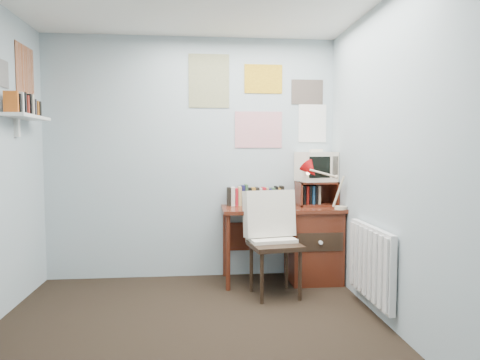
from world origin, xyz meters
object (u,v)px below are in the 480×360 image
at_px(tv_riser, 316,193).
at_px(desk, 307,241).
at_px(radiator, 371,263).
at_px(wall_shelf, 26,117).
at_px(desk_lamp, 341,188).
at_px(crt_tv, 316,165).
at_px(desk_chair, 275,245).

bearing_deg(tv_riser, desk, -137.04).
bearing_deg(desk, radiator, -72.76).
bearing_deg(wall_shelf, desk_lamp, 3.22).
distance_m(desk_lamp, tv_riser, 0.37).
bearing_deg(tv_riser, wall_shelf, -169.68).
relative_size(tv_riser, wall_shelf, 0.65).
relative_size(radiator, wall_shelf, 1.29).
relative_size(crt_tv, radiator, 0.44).
height_order(radiator, wall_shelf, wall_shelf).
height_order(desk, radiator, desk).
xyz_separation_m(desk_chair, crt_tv, (0.53, 0.57, 0.71)).
height_order(desk, desk_chair, desk_chair).
xyz_separation_m(desk, radiator, (0.29, -0.93, 0.01)).
relative_size(desk_chair, crt_tv, 2.65).
distance_m(tv_riser, wall_shelf, 2.83).
height_order(desk, crt_tv, crt_tv).
relative_size(desk_chair, tv_riser, 2.34).
bearing_deg(crt_tv, wall_shelf, 179.42).
height_order(desk, wall_shelf, wall_shelf).
xyz_separation_m(desk_lamp, radiator, (0.02, -0.71, -0.55)).
height_order(desk_lamp, wall_shelf, wall_shelf).
bearing_deg(wall_shelf, desk_chair, -1.54).
bearing_deg(radiator, desk, 107.24).
bearing_deg(radiator, desk_lamp, 91.61).
bearing_deg(wall_shelf, crt_tv, 10.74).
bearing_deg(desk_chair, crt_tv, 38.00).
bearing_deg(desk, crt_tv, 48.20).
relative_size(desk_lamp, radiator, 0.53).
distance_m(desk_lamp, wall_shelf, 2.92).
bearing_deg(desk, desk_chair, -133.50).
bearing_deg(desk_lamp, desk_chair, -179.72).
bearing_deg(radiator, desk_chair, 145.04).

